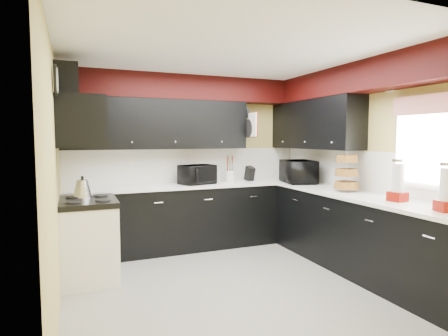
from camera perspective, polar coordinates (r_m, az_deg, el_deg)
name	(u,v)px	position (r m, az deg, el deg)	size (l,w,h in m)	color
ground	(237,283)	(4.33, 1.96, -17.17)	(3.60, 3.60, 0.00)	gray
wall_back	(189,161)	(5.72, -5.38, 1.01)	(3.60, 0.06, 2.50)	#E0C666
wall_right	(367,166)	(5.05, 21.00, 0.24)	(0.06, 3.60, 2.50)	#E0C666
wall_left	(54,178)	(3.69, -24.42, -1.36)	(0.06, 3.60, 2.50)	#E0C666
ceiling	(237,53)	(4.12, 2.06, 17.11)	(3.60, 3.60, 0.06)	white
cab_back	(195,217)	(5.55, -4.42, -7.44)	(3.60, 0.60, 0.90)	black
cab_right	(364,237)	(4.75, 20.54, -9.78)	(0.60, 3.00, 0.90)	black
counter_back	(195,185)	(5.47, -4.45, -2.62)	(3.62, 0.64, 0.04)	white
counter_right	(365,197)	(4.66, 20.70, -4.17)	(0.64, 3.02, 0.04)	white
splash_back	(189,165)	(5.72, -5.35, 0.40)	(3.60, 0.02, 0.50)	white
splash_right	(367,171)	(5.05, 20.89, -0.44)	(0.02, 3.60, 0.50)	white
upper_back	(158,124)	(5.42, -9.99, 6.57)	(2.60, 0.35, 0.70)	black
upper_right	(314,125)	(5.62, 13.53, 6.44)	(0.35, 1.80, 0.70)	black
soffit_back	(192,89)	(5.59, -4.92, 11.97)	(3.60, 0.36, 0.35)	black
soffit_right	(369,77)	(4.83, 21.27, 12.84)	(0.36, 3.24, 0.35)	black
stove	(89,242)	(4.58, -19.89, -10.58)	(0.60, 0.75, 0.86)	white
cooktop	(88,202)	(4.48, -20.05, -4.89)	(0.62, 0.77, 0.06)	black
hood	(81,122)	(4.43, -21.02, 6.54)	(0.50, 0.78, 0.55)	black
hood_duct	(66,83)	(4.46, -22.88, 11.88)	(0.24, 0.40, 0.40)	black
window	(431,143)	(4.41, 28.99, 3.29)	(0.03, 0.86, 0.96)	white
valance	(429,104)	(4.38, 28.73, 8.53)	(0.04, 0.88, 0.20)	red
pan_top	(245,112)	(5.79, 3.17, 8.49)	(0.03, 0.22, 0.40)	black
pan_mid	(248,128)	(5.66, 3.73, 6.04)	(0.03, 0.28, 0.46)	black
pan_low	(241,131)	(5.89, 2.62, 5.70)	(0.03, 0.24, 0.42)	black
cut_board	(253,125)	(5.56, 4.37, 6.58)	(0.03, 0.26, 0.35)	white
baskets	(347,172)	(4.90, 18.18, -0.62)	(0.27, 0.27, 0.50)	brown
clock	(56,80)	(3.96, -24.28, 12.08)	(0.03, 0.30, 0.30)	black
deco_plate	(390,82)	(4.81, 23.99, 11.90)	(0.03, 0.24, 0.24)	white
toaster_oven	(198,174)	(5.43, -4.06, -0.99)	(0.48, 0.40, 0.28)	black
microwave	(299,172)	(5.66, 11.31, -0.54)	(0.61, 0.41, 0.34)	black
utensil_crock	(230,176)	(5.70, 0.90, -1.27)	(0.16, 0.16, 0.17)	silver
knife_block	(250,174)	(5.84, 3.93, -0.88)	(0.10, 0.14, 0.22)	black
kettle	(83,188)	(4.67, -20.74, -2.92)	(0.22, 0.22, 0.20)	#B5B6BA
dispenser_a	(398,181)	(4.34, 25.01, -1.79)	(0.16, 0.16, 0.43)	maroon
dispenser_b	(447,188)	(3.94, 30.87, -2.63)	(0.16, 0.16, 0.43)	#69030D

